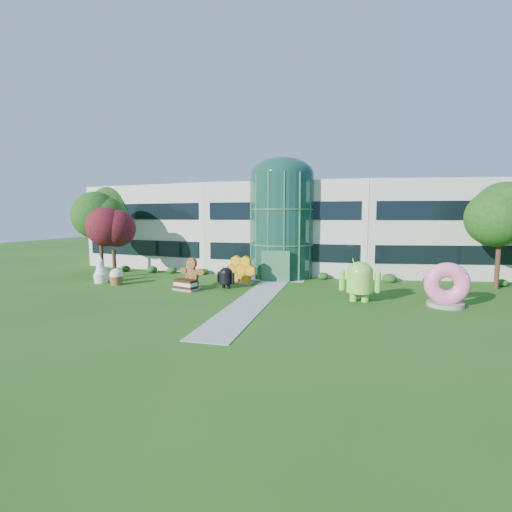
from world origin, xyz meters
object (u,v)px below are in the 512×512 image
(android_black, at_px, (226,276))
(donut, at_px, (446,284))
(gingerbread, at_px, (192,273))
(android_green, at_px, (360,278))

(android_black, bearing_deg, donut, 10.09)
(android_black, bearing_deg, gingerbread, -143.37)
(gingerbread, bearing_deg, android_black, 33.91)
(android_black, relative_size, donut, 0.69)
(gingerbread, bearing_deg, android_green, 9.59)
(android_green, relative_size, gingerbread, 1.17)
(android_green, xyz_separation_m, android_black, (-10.45, 2.30, -0.62))
(donut, bearing_deg, android_black, 171.71)
(android_black, height_order, gingerbread, gingerbread)
(android_black, distance_m, gingerbread, 2.76)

